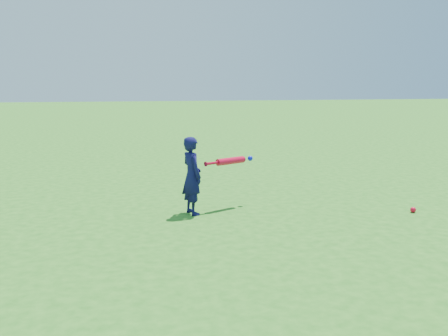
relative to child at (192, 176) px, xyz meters
name	(u,v)px	position (x,y,z in m)	size (l,w,h in m)	color
ground	(188,224)	(-0.12, -0.42, -0.47)	(80.00, 80.00, 0.00)	#25701A
child	(192,176)	(0.00, 0.00, 0.00)	(0.35, 0.23, 0.95)	#100E43
ground_ball_red	(413,210)	(2.66, -0.57, -0.44)	(0.07, 0.07, 0.07)	red
bat_swing	(232,161)	(0.56, 0.22, 0.13)	(0.71, 0.38, 0.09)	red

